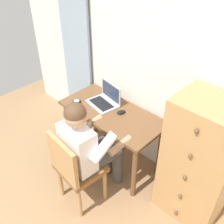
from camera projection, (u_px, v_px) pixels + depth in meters
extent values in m
cube|color=silver|center=(175.00, 74.00, 2.47)|extent=(4.80, 0.05, 2.50)
cube|color=#8EA3B7|center=(76.00, 47.00, 3.27)|extent=(0.50, 0.03, 2.28)
cube|color=brown|center=(112.00, 113.00, 2.86)|extent=(1.18, 0.56, 0.03)
cylinder|color=brown|center=(68.00, 127.00, 3.25)|extent=(0.06, 0.06, 0.70)
cylinder|color=brown|center=(134.00, 173.00, 2.65)|extent=(0.06, 0.06, 0.70)
cylinder|color=brown|center=(95.00, 111.00, 3.50)|extent=(0.06, 0.06, 0.70)
cylinder|color=brown|center=(160.00, 151.00, 2.91)|extent=(0.06, 0.06, 0.70)
cube|color=tan|center=(199.00, 163.00, 2.37)|extent=(0.59, 0.45, 1.30)
sphere|color=brown|center=(176.00, 213.00, 2.54)|extent=(0.04, 0.04, 0.04)
sphere|color=brown|center=(180.00, 197.00, 2.38)|extent=(0.04, 0.04, 0.04)
sphere|color=brown|center=(185.00, 178.00, 2.23)|extent=(0.04, 0.04, 0.04)
sphere|color=brown|center=(190.00, 156.00, 2.07)|extent=(0.04, 0.04, 0.04)
sphere|color=brown|center=(197.00, 131.00, 1.92)|extent=(0.04, 0.04, 0.04)
cube|color=brown|center=(81.00, 168.00, 2.58)|extent=(0.45, 0.43, 0.05)
cube|color=tan|center=(63.00, 160.00, 2.35)|extent=(0.42, 0.07, 0.42)
cylinder|color=tan|center=(105.00, 185.00, 2.71)|extent=(0.04, 0.04, 0.43)
cylinder|color=tan|center=(85.00, 166.00, 2.91)|extent=(0.04, 0.04, 0.43)
cylinder|color=tan|center=(80.00, 203.00, 2.53)|extent=(0.04, 0.04, 0.43)
cylinder|color=tan|center=(60.00, 181.00, 2.74)|extent=(0.04, 0.04, 0.43)
cylinder|color=#4C4C4C|center=(104.00, 158.00, 2.62)|extent=(0.17, 0.41, 0.14)
cylinder|color=#4C4C4C|center=(92.00, 149.00, 2.73)|extent=(0.17, 0.41, 0.14)
cylinder|color=#4C4C4C|center=(118.00, 165.00, 2.87)|extent=(0.11, 0.11, 0.50)
cylinder|color=#4C4C4C|center=(107.00, 156.00, 2.98)|extent=(0.11, 0.11, 0.50)
cube|color=white|center=(78.00, 148.00, 2.41)|extent=(0.38, 0.23, 0.46)
cylinder|color=white|center=(104.00, 147.00, 2.30)|extent=(0.11, 0.30, 0.25)
cylinder|color=white|center=(75.00, 124.00, 2.57)|extent=(0.11, 0.30, 0.25)
cylinder|color=tan|center=(120.00, 146.00, 2.47)|extent=(0.09, 0.27, 0.11)
cylinder|color=tan|center=(91.00, 124.00, 2.74)|extent=(0.09, 0.27, 0.11)
sphere|color=tan|center=(75.00, 116.00, 2.21)|extent=(0.20, 0.20, 0.20)
sphere|color=#513823|center=(75.00, 114.00, 2.19)|extent=(0.20, 0.20, 0.20)
cube|color=#B7BABF|center=(102.00, 104.00, 2.95)|extent=(0.38, 0.29, 0.02)
cube|color=black|center=(101.00, 103.00, 2.94)|extent=(0.31, 0.20, 0.00)
cube|color=#B7BABF|center=(111.00, 91.00, 2.94)|extent=(0.34, 0.07, 0.22)
cube|color=#2D3851|center=(111.00, 92.00, 2.94)|extent=(0.30, 0.05, 0.18)
ellipsoid|color=black|center=(121.00, 112.00, 2.82)|extent=(0.09, 0.12, 0.03)
cylinder|color=black|center=(77.00, 102.00, 2.98)|extent=(0.09, 0.09, 0.03)
cylinder|color=silver|center=(77.00, 101.00, 2.97)|extent=(0.06, 0.06, 0.00)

